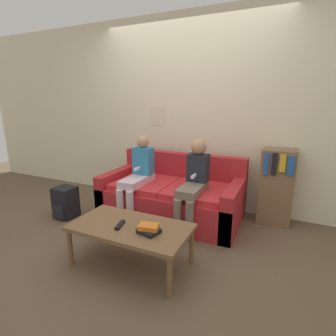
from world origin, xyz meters
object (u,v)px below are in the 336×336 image
person_left (138,174)px  person_right (194,180)px  tv_remote (120,225)px  coffee_table (131,229)px  bookshelf (276,186)px  couch (172,196)px  backpack (66,203)px

person_left → person_right: (0.75, 0.01, 0.02)m
person_right → tv_remote: 1.05m
coffee_table → person_right: bearing=73.4°
bookshelf → couch: bearing=-164.0°
coffee_table → backpack: 1.42m
couch → bookshelf: 1.29m
person_right → bookshelf: (0.86, 0.56, -0.12)m
tv_remote → backpack: bearing=141.8°
coffee_table → tv_remote: bearing=-148.9°
couch → bookshelf: size_ratio=1.90×
coffee_table → bookshelf: bearing=52.5°
couch → coffee_table: couch is taller
coffee_table → backpack: (-1.32, 0.50, -0.15)m
person_right → bookshelf: person_right is taller
bookshelf → backpack: 2.66m
person_right → backpack: 1.69m
bookshelf → tv_remote: bearing=-128.5°
person_right → backpack: (-1.59, -0.42, -0.39)m
couch → backpack: 1.39m
couch → person_right: 0.53m
person_left → backpack: person_left is taller
couch → coffee_table: 1.14m
couch → tv_remote: couch is taller
person_right → coffee_table: bearing=-106.6°
person_right → couch: bearing=150.1°
person_left → tv_remote: (0.39, -0.96, -0.17)m
coffee_table → bookshelf: 1.87m
couch → person_left: person_left is taller
backpack → bookshelf: bearing=21.8°
person_right → tv_remote: size_ratio=5.99×
couch → tv_remote: 1.18m
couch → bookshelf: bookshelf is taller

